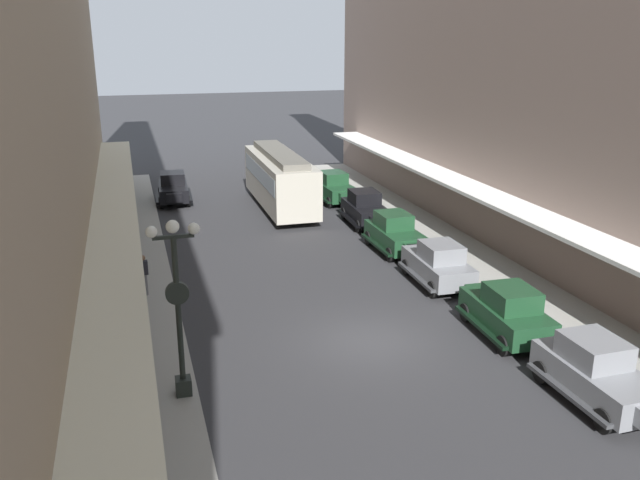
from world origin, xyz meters
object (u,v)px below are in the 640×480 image
(parked_car_2, at_px, (597,371))
(pedestrian_0, at_px, (144,275))
(fire_hydrant, at_px, (530,302))
(parked_car_3, at_px, (365,208))
(parked_car_5, at_px, (507,310))
(parked_car_4, at_px, (395,232))
(pedestrian_1, at_px, (121,225))
(streetcar, at_px, (280,177))
(parked_car_1, at_px, (334,187))
(parked_car_0, at_px, (173,187))
(parked_car_6, at_px, (438,263))
(lamp_post_with_clock, at_px, (178,302))

(parked_car_2, relative_size, pedestrian_0, 2.60)
(parked_car_2, bearing_deg, fire_hydrant, 74.25)
(parked_car_3, bearing_deg, parked_car_5, -90.58)
(parked_car_4, xyz_separation_m, fire_hydrant, (1.80, -8.54, -0.38))
(pedestrian_1, bearing_deg, streetcar, 26.73)
(parked_car_1, bearing_deg, parked_car_0, 164.39)
(parked_car_4, relative_size, pedestrian_1, 2.56)
(parked_car_6, xyz_separation_m, streetcar, (-3.45, 13.95, 0.96))
(parked_car_3, relative_size, parked_car_4, 1.01)
(parked_car_0, distance_m, pedestrian_0, 15.69)
(parked_car_2, relative_size, lamp_post_with_clock, 0.83)
(parked_car_4, distance_m, pedestrian_0, 12.02)
(lamp_post_with_clock, bearing_deg, parked_car_3, 54.16)
(pedestrian_1, bearing_deg, lamp_post_with_clock, -84.22)
(parked_car_0, bearing_deg, parked_car_4, -53.73)
(parked_car_5, relative_size, fire_hydrant, 5.26)
(pedestrian_1, bearing_deg, parked_car_6, -36.73)
(streetcar, bearing_deg, parked_car_5, -79.52)
(fire_hydrant, bearing_deg, parked_car_1, 94.96)
(parked_car_4, height_order, fire_hydrant, parked_car_4)
(parked_car_2, xyz_separation_m, parked_car_4, (-0.21, 14.17, 0.00))
(parked_car_5, distance_m, parked_car_6, 5.12)
(parked_car_1, bearing_deg, parked_car_5, -90.22)
(streetcar, bearing_deg, lamp_post_with_clock, -110.50)
(parked_car_3, xyz_separation_m, parked_car_5, (-0.15, -14.44, 0.00))
(parked_car_3, relative_size, pedestrian_0, 2.63)
(lamp_post_with_clock, xyz_separation_m, pedestrian_0, (-0.76, 8.05, -2.00))
(parked_car_0, bearing_deg, lamp_post_with_clock, -93.77)
(parked_car_1, distance_m, pedestrian_1, 13.78)
(parked_car_0, distance_m, parked_car_6, 19.77)
(lamp_post_with_clock, bearing_deg, pedestrian_0, 95.41)
(fire_hydrant, bearing_deg, pedestrian_0, 156.65)
(parked_car_2, relative_size, streetcar, 0.44)
(parked_car_1, bearing_deg, parked_car_2, -89.92)
(parked_car_3, height_order, pedestrian_1, parked_car_3)
(fire_hydrant, bearing_deg, pedestrian_1, 137.06)
(parked_car_0, distance_m, fire_hydrant, 24.11)
(parked_car_4, relative_size, fire_hydrant, 5.21)
(parked_car_1, distance_m, parked_car_3, 5.38)
(parked_car_1, xyz_separation_m, parked_car_2, (0.03, -24.30, 0.00))
(parked_car_4, distance_m, lamp_post_with_clock, 15.49)
(parked_car_2, height_order, fire_hydrant, parked_car_2)
(parked_car_0, height_order, parked_car_5, same)
(parked_car_3, xyz_separation_m, parked_car_4, (-0.25, -4.75, 0.00))
(parked_car_0, height_order, parked_car_6, same)
(parked_car_1, distance_m, lamp_post_with_clock, 23.76)
(pedestrian_1, bearing_deg, fire_hydrant, -42.94)
(parked_car_0, bearing_deg, parked_car_2, -70.40)
(parked_car_4, bearing_deg, pedestrian_0, -166.98)
(parked_car_2, relative_size, parked_car_6, 0.99)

